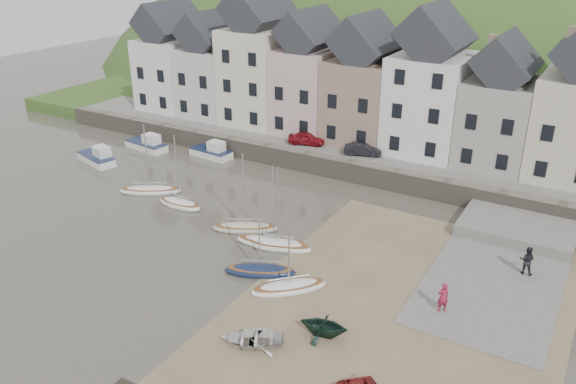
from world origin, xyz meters
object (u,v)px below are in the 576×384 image
Objects in this scene: person_dark at (527,260)px; car_left at (307,138)px; rowboat_green at (324,325)px; person_red at (443,297)px; sailboat_0 at (150,190)px; car_right at (363,149)px; rowboat_white at (252,339)px.

person_dark is 0.54× the size of car_left.
rowboat_green is 7.34m from person_red.
car_right is at bearing 45.49° from sailboat_0.
person_red is at bearing -149.50° from car_left.
car_left is (7.64, 13.82, 1.95)m from sailboat_0.
sailboat_0 is at bearing 3.83° from person_dark.
sailboat_0 is 23.69m from rowboat_green.
car_left reaches higher than car_right.
car_left is (-13.98, 23.49, 1.45)m from rowboat_green.
rowboat_white is 11.27m from person_red.
sailboat_0 is 19.47m from car_right.
person_red is (26.55, -4.25, 0.79)m from sailboat_0.
sailboat_0 is at bearing 116.40° from car_right.
rowboat_white is (18.66, -12.27, 0.15)m from sailboat_0.
rowboat_green is at bearing 54.51° from person_dark.
rowboat_white is 28.38m from car_left.
person_dark is 19.97m from car_right.
person_red is at bearing 106.47° from rowboat_white.
rowboat_green is 1.43× the size of person_red.
car_left is at bearing -82.52° from person_red.
car_right is (-5.07, 26.09, 1.76)m from rowboat_white.
sailboat_0 is at bearing -125.13° from rowboat_green.
person_red is 26.18m from car_left.
sailboat_0 reaches higher than car_right.
person_dark is 0.56× the size of car_right.
rowboat_white is at bearing -59.77° from rowboat_green.
rowboat_green is 14.78m from person_dark.
person_red is at bearing -163.42° from car_right.
sailboat_0 is at bearing -152.33° from rowboat_white.
person_dark is (3.45, 6.74, 0.04)m from person_red.
sailboat_0 reaches higher than rowboat_green.
rowboat_green is 1.37× the size of person_dark.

